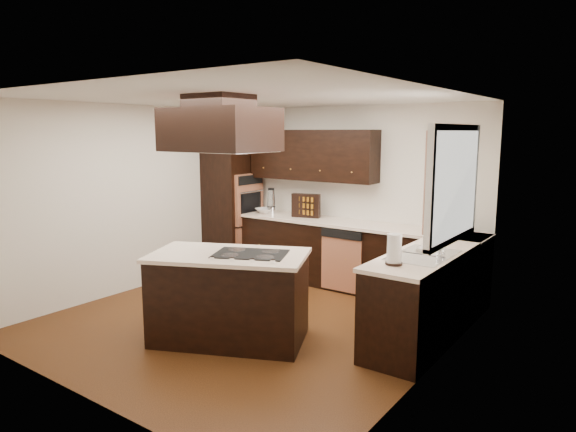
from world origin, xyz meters
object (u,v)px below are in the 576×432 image
object	(u,v)px
island	(230,299)
spice_rack	(306,206)
oven_column	(232,201)
range_hood	(220,130)

from	to	relation	value
island	spice_rack	size ratio (longest dim) A/B	3.69
oven_column	range_hood	distance (m)	3.13
island	spice_rack	xyz separation A→B (m)	(-0.60, 2.32, 0.65)
oven_column	range_hood	world-z (taller)	range_hood
island	spice_rack	bearing A→B (deg)	80.22
oven_column	range_hood	xyz separation A→B (m)	(1.88, -2.25, 1.10)
range_hood	spice_rack	world-z (taller)	range_hood
island	range_hood	bearing A→B (deg)	-177.99
spice_rack	range_hood	bearing A→B (deg)	-92.53
oven_column	spice_rack	bearing A→B (deg)	3.90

